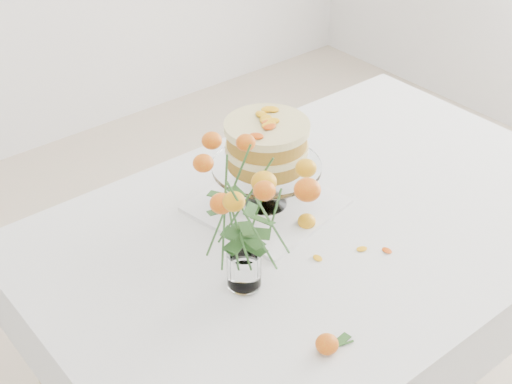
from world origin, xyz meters
The scene contains 9 objects.
table centered at (0.00, 0.00, 0.67)m, with size 1.43×0.93×0.76m.
napkin centered at (-0.08, 0.13, 0.76)m, with size 0.31×0.31×0.01m, color white.
cake_stand centered at (-0.08, 0.13, 0.92)m, with size 0.26×0.26×0.23m.
rose_vase centered at (-0.30, -0.07, 0.97)m, with size 0.27×0.27×0.37m.
loose_rose_near centered at (-0.06, 0.00, 0.77)m, with size 0.08×0.04×0.04m.
loose_rose_far centered at (-0.29, -0.31, 0.78)m, with size 0.08×0.05×0.04m.
stray_petal_a centered at (-0.12, -0.10, 0.76)m, with size 0.03×0.02×0.00m, color #F0A60F.
stray_petal_b centered at (-0.02, -0.14, 0.76)m, with size 0.03×0.02×0.00m, color #F0A60F.
stray_petal_c centered at (0.02, -0.18, 0.76)m, with size 0.03×0.02×0.00m, color #F0A60F.
Camera 1 is at (-1.00, -0.96, 1.79)m, focal length 50.00 mm.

